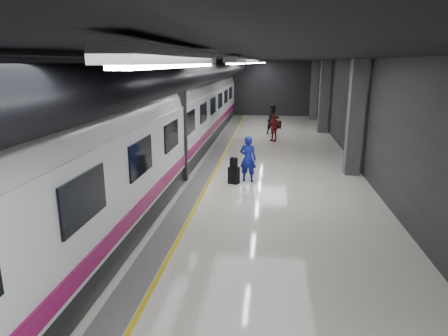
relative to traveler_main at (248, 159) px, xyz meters
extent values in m
plane|color=silver|center=(-0.48, -0.48, -0.87)|extent=(40.00, 40.00, 0.00)
cube|color=black|center=(-0.48, -0.48, 3.63)|extent=(10.00, 40.00, 0.02)
cube|color=#28282B|center=(-0.48, 19.52, 1.38)|extent=(10.00, 0.02, 4.50)
cube|color=#28282B|center=(-5.48, -0.48, 1.38)|extent=(0.02, 40.00, 4.50)
cube|color=#28282B|center=(4.52, -0.48, 1.38)|extent=(0.02, 40.00, 4.50)
cube|color=slate|center=(-1.83, -0.48, -0.86)|extent=(0.65, 39.80, 0.01)
cube|color=gold|center=(-1.43, -0.48, -0.86)|extent=(0.10, 39.80, 0.01)
cylinder|color=black|center=(-1.78, -0.48, 3.08)|extent=(0.80, 38.00, 0.80)
cube|color=silver|center=(0.12, -11.48, 3.53)|extent=(0.22, 2.60, 0.10)
cube|color=silver|center=(0.12, -6.48, 3.53)|extent=(0.22, 2.60, 0.10)
cube|color=silver|center=(0.12, -1.48, 3.53)|extent=(0.22, 2.60, 0.10)
cube|color=silver|center=(0.12, 3.52, 3.53)|extent=(0.22, 2.60, 0.10)
cube|color=silver|center=(0.12, 8.52, 3.53)|extent=(0.22, 2.60, 0.10)
cube|color=silver|center=(0.12, 13.52, 3.53)|extent=(0.22, 2.60, 0.10)
cube|color=silver|center=(0.12, 17.52, 3.53)|extent=(0.22, 2.60, 0.10)
cube|color=#515154|center=(4.07, 1.52, 1.38)|extent=(0.55, 0.55, 4.50)
cube|color=#515154|center=(4.07, 11.52, 1.38)|extent=(0.55, 0.55, 4.50)
cube|color=#515154|center=(4.07, 17.52, 1.38)|extent=(0.55, 0.55, 4.50)
cube|color=black|center=(-3.73, -0.48, -0.52)|extent=(2.80, 38.00, 0.60)
cube|color=white|center=(-3.73, -0.48, 0.88)|extent=(2.90, 38.00, 2.20)
cylinder|color=white|center=(-3.73, -0.48, 1.83)|extent=(2.80, 38.00, 2.80)
cube|color=#890C51|center=(-2.26, -0.48, 0.08)|extent=(0.04, 38.00, 0.35)
cube|color=black|center=(-3.73, -0.48, 1.13)|extent=(3.05, 0.25, 3.80)
cube|color=black|center=(-2.26, -8.48, 1.28)|extent=(0.05, 1.60, 0.85)
cube|color=black|center=(-2.26, -5.48, 1.28)|extent=(0.05, 1.60, 0.85)
cube|color=black|center=(-2.26, -2.48, 1.28)|extent=(0.05, 1.60, 0.85)
cube|color=black|center=(-2.26, 0.52, 1.28)|extent=(0.05, 1.60, 0.85)
cube|color=black|center=(-2.26, 3.52, 1.28)|extent=(0.05, 1.60, 0.85)
cube|color=black|center=(-2.26, 6.52, 1.28)|extent=(0.05, 1.60, 0.85)
cube|color=black|center=(-2.26, 9.52, 1.28)|extent=(0.05, 1.60, 0.85)
cube|color=black|center=(-2.26, 12.52, 1.28)|extent=(0.05, 1.60, 0.85)
cube|color=black|center=(-2.26, 15.52, 1.28)|extent=(0.05, 1.60, 0.85)
imported|color=#1A1DC7|center=(0.00, 0.00, 0.00)|extent=(0.70, 0.53, 1.74)
cube|color=black|center=(-0.50, -0.37, -0.55)|extent=(0.45, 0.36, 0.63)
cube|color=black|center=(-0.50, -0.39, -0.06)|extent=(0.30, 0.25, 0.35)
imported|color=black|center=(0.95, 10.53, 0.07)|extent=(1.15, 1.13, 1.87)
imported|color=maroon|center=(0.97, 8.17, -0.09)|extent=(0.97, 0.81, 1.55)
cube|color=black|center=(1.31, 12.80, -0.61)|extent=(0.40, 0.32, 0.51)
camera|label=1|loc=(0.83, -14.50, 3.49)|focal=32.00mm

